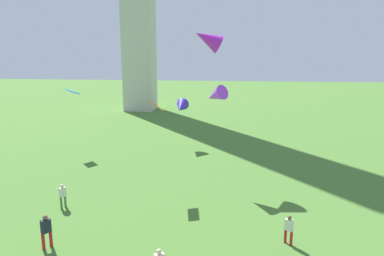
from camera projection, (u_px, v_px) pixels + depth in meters
person_1 at (289, 228)px, 19.15m from camera, size 0.48×0.46×1.63m
person_2 at (63, 195)px, 23.59m from camera, size 0.36×0.49×1.64m
person_4 at (46, 229)px, 18.72m from camera, size 0.51×0.55×1.85m
kite_flying_0 at (181, 107)px, 38.02m from camera, size 1.50×2.21×1.71m
kite_flying_1 at (207, 39)px, 29.10m from camera, size 2.84×2.04×2.29m
kite_flying_2 at (215, 95)px, 27.34m from camera, size 2.19×2.16×1.68m
kite_flying_3 at (72, 92)px, 35.97m from camera, size 1.75×1.82×0.51m
kite_flying_5 at (155, 106)px, 25.98m from camera, size 0.96×1.60×1.03m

